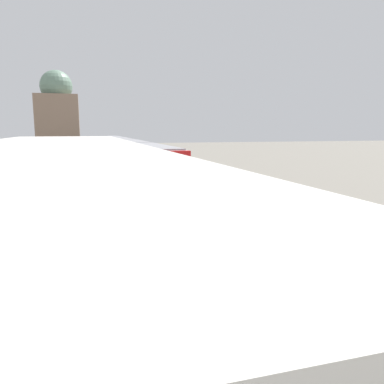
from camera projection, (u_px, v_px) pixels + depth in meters
platform_canopy at (53, 149)px, 8.78m from camera, size 4.00×17.94×3.11m
person_on_platform at (92, 223)px, 9.84m from camera, size 0.40×0.40×1.66m
train_near at (117, 158)px, 35.25m from camera, size 2.71×45.57×3.05m
train_far at (127, 148)px, 55.51m from camera, size 2.66×59.24×2.96m
signal_post_near at (347, 304)px, 7.47m from camera, size 0.20×0.21×1.57m
distant_domed_building at (58, 119)px, 51.78m from camera, size 5.61×5.61×12.36m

